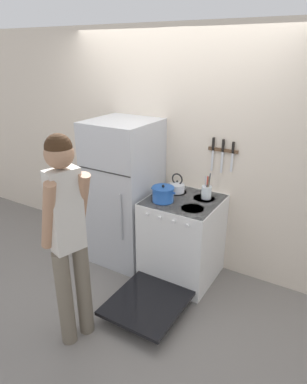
{
  "coord_description": "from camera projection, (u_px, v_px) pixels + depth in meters",
  "views": [
    {
      "loc": [
        1.66,
        -3.21,
        2.29
      ],
      "look_at": [
        0.03,
        -0.5,
        0.98
      ],
      "focal_mm": 32.0,
      "sensor_mm": 36.0,
      "label": 1
    }
  ],
  "objects": [
    {
      "name": "ground_plane",
      "position": [
        172.0,
        252.0,
        4.21
      ],
      "size": [
        14.0,
        14.0,
        0.0
      ],
      "primitive_type": "plane",
      "color": "slate"
    },
    {
      "name": "wall_back",
      "position": [
        176.0,
        151.0,
        3.74
      ],
      "size": [
        10.0,
        0.06,
        2.55
      ],
      "color": "beige",
      "rests_on": "ground_plane"
    },
    {
      "name": "refrigerator",
      "position": [
        124.0,
        193.0,
        3.83
      ],
      "size": [
        0.68,
        0.72,
        1.62
      ],
      "color": "#B7BABF",
      "rests_on": "ground_plane"
    },
    {
      "name": "stove_range",
      "position": [
        181.0,
        240.0,
        3.59
      ],
      "size": [
        0.72,
        1.42,
        0.9
      ],
      "color": "white",
      "rests_on": "ground_plane"
    },
    {
      "name": "dutch_oven_pot",
      "position": [
        163.0,
        194.0,
        3.38
      ],
      "size": [
        0.27,
        0.22,
        0.18
      ],
      "color": "#1E4C9E",
      "rests_on": "stove_range"
    },
    {
      "name": "tea_kettle",
      "position": [
        177.0,
        187.0,
        3.6
      ],
      "size": [
        0.2,
        0.16,
        0.21
      ],
      "color": "silver",
      "rests_on": "stove_range"
    },
    {
      "name": "utensil_jar",
      "position": [
        207.0,
        192.0,
        3.44
      ],
      "size": [
        0.1,
        0.1,
        0.28
      ],
      "color": "silver",
      "rests_on": "stove_range"
    },
    {
      "name": "person",
      "position": [
        68.0,
        233.0,
        2.59
      ],
      "size": [
        0.35,
        0.42,
        1.77
      ],
      "rotation": [
        0.0,
        0.0,
        1.28
      ],
      "color": "#6B6051",
      "rests_on": "ground_plane"
    },
    {
      "name": "wall_knife_strip",
      "position": [
        223.0,
        150.0,
        3.41
      ],
      "size": [
        0.31,
        0.03,
        0.35
      ],
      "color": "brown"
    }
  ]
}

